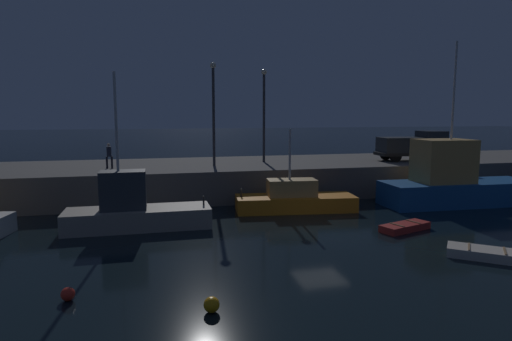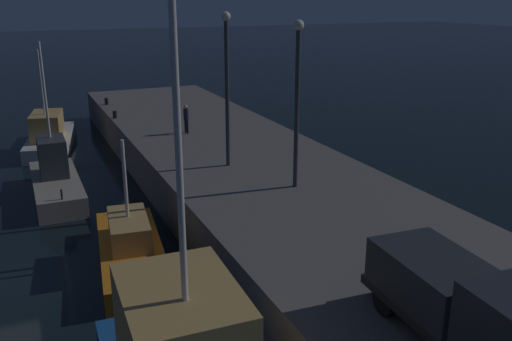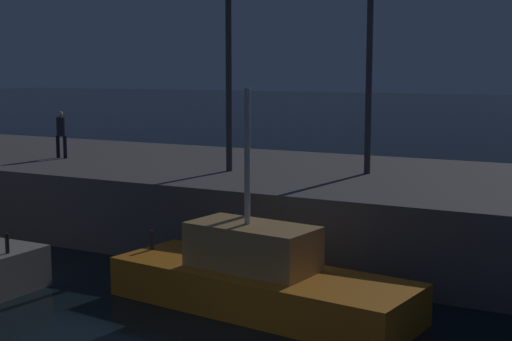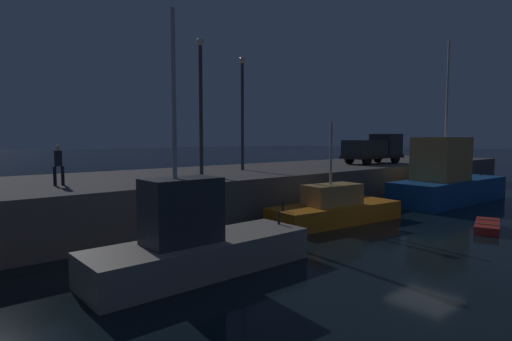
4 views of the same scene
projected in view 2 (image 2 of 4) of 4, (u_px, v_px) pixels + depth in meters
pier_quay at (289, 209)px, 24.79m from camera, size 57.63×9.83×2.27m
fishing_trawler_red at (131, 249)px, 21.88m from camera, size 7.62×3.23×5.12m
fishing_boat_white at (50, 136)px, 38.11m from camera, size 8.54×4.16×7.02m
fishing_boat_orange at (56, 179)px, 29.33m from camera, size 7.49×2.34×8.13m
lamp_post_west at (227, 78)px, 25.98m from camera, size 0.44×0.44×7.39m
lamp_post_east at (297, 92)px, 23.02m from camera, size 0.44×0.44×7.15m
utility_truck at (465, 304)px, 12.81m from camera, size 5.75×2.37×2.38m
dockworker at (186, 117)px, 33.36m from camera, size 0.46×0.34×1.74m
bollard_west at (107, 101)px, 42.29m from camera, size 0.28×0.28×0.50m
bollard_central at (115, 115)px, 37.66m from camera, size 0.28×0.28×0.49m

